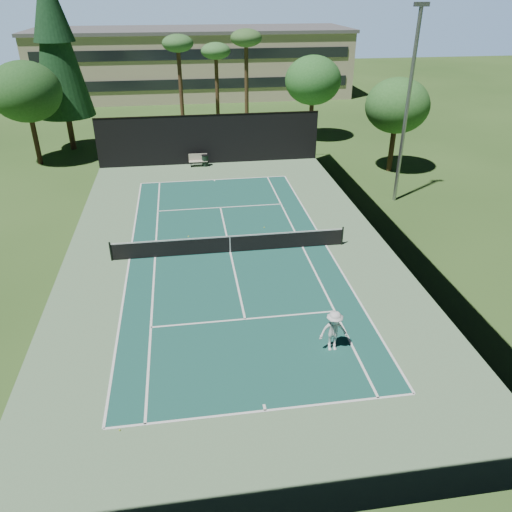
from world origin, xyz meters
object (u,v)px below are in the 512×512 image
at_px(player, 334,331).
at_px(tennis_ball_b, 208,248).
at_px(tennis_ball_a, 120,430).
at_px(tennis_net, 230,243).
at_px(tennis_ball_d, 188,236).
at_px(trash_bin, 205,160).
at_px(park_bench, 198,160).
at_px(tennis_ball_c, 264,227).

distance_m(player, tennis_ball_b, 10.57).
bearing_deg(tennis_ball_a, tennis_net, 67.70).
bearing_deg(tennis_ball_a, tennis_ball_d, 79.34).
bearing_deg(tennis_ball_d, trash_bin, 82.26).
bearing_deg(park_bench, tennis_net, -86.14).
height_order(tennis_net, tennis_ball_b, tennis_net).
xyz_separation_m(tennis_ball_a, tennis_ball_b, (3.75, 12.63, 0.01)).
bearing_deg(player, tennis_ball_b, 114.81).
distance_m(tennis_ball_a, trash_bin, 27.75).
distance_m(player, tennis_ball_a, 8.78).
xyz_separation_m(tennis_ball_a, park_bench, (3.90, 27.41, 0.52)).
bearing_deg(tennis_ball_d, tennis_net, -45.46).
bearing_deg(park_bench, tennis_ball_a, -98.09).
bearing_deg(player, tennis_ball_d, 115.96).
xyz_separation_m(tennis_net, player, (3.25, -8.96, 0.35)).
bearing_deg(trash_bin, tennis_ball_d, -97.74).
relative_size(tennis_net, tennis_ball_d, 166.80).
bearing_deg(tennis_ball_b, tennis_ball_d, 122.13).
relative_size(tennis_ball_c, tennis_ball_d, 0.91).
height_order(tennis_net, player, player).
bearing_deg(tennis_ball_c, trash_bin, 102.89).
xyz_separation_m(tennis_ball_a, tennis_ball_d, (2.69, 14.31, 0.01)).
height_order(player, tennis_ball_d, player).
distance_m(tennis_ball_a, tennis_ball_d, 14.56).
height_order(park_bench, trash_bin, park_bench).
distance_m(tennis_ball_a, tennis_ball_b, 13.17).
relative_size(tennis_ball_c, park_bench, 0.05).
bearing_deg(player, tennis_ball_c, 94.06).
bearing_deg(tennis_ball_b, trash_bin, 87.21).
xyz_separation_m(tennis_ball_c, trash_bin, (-2.86, 12.48, 0.44)).
distance_m(tennis_net, tennis_ball_d, 3.24).
relative_size(player, trash_bin, 1.92).
bearing_deg(tennis_ball_d, tennis_ball_c, 7.26).
distance_m(tennis_ball_c, park_bench, 12.98).
height_order(tennis_ball_a, tennis_ball_c, tennis_ball_c).
distance_m(tennis_ball_a, tennis_ball_c, 16.60).
relative_size(tennis_net, tennis_ball_a, 209.98).
bearing_deg(tennis_net, tennis_ball_c, 50.16).
xyz_separation_m(tennis_ball_d, trash_bin, (1.78, 13.07, 0.44)).
xyz_separation_m(tennis_ball_b, park_bench, (0.15, 14.78, 0.51)).
relative_size(tennis_ball_a, tennis_ball_c, 0.87).
relative_size(tennis_ball_a, tennis_ball_d, 0.79).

